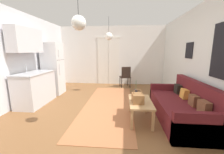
# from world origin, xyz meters

# --- Properties ---
(ground_plane) EXTENTS (5.23, 7.33, 0.10)m
(ground_plane) POSITION_xyz_m (0.00, 0.00, -0.05)
(ground_plane) COLOR brown
(wall_back) EXTENTS (4.83, 0.13, 2.60)m
(wall_back) POSITION_xyz_m (-0.01, 3.41, 1.29)
(wall_back) COLOR white
(wall_back) RESTS_ON ground_plane
(wall_right) EXTENTS (0.12, 6.93, 2.60)m
(wall_right) POSITION_xyz_m (2.37, -0.00, 1.30)
(wall_right) COLOR silver
(wall_right) RESTS_ON ground_plane
(area_rug) EXTENTS (1.32, 3.58, 0.01)m
(area_rug) POSITION_xyz_m (0.15, 0.73, 0.01)
(area_rug) COLOR #B26B42
(area_rug) RESTS_ON ground_plane
(couch) EXTENTS (0.87, 1.98, 0.86)m
(couch) POSITION_xyz_m (1.87, 0.05, 0.27)
(couch) COLOR #5B191E
(couch) RESTS_ON ground_plane
(coffee_table) EXTENTS (0.48, 0.92, 0.45)m
(coffee_table) POSITION_xyz_m (0.94, -0.08, 0.38)
(coffee_table) COLOR tan
(coffee_table) RESTS_ON ground_plane
(bamboo_vase) EXTENTS (0.07, 0.07, 0.40)m
(bamboo_vase) POSITION_xyz_m (0.86, 0.22, 0.54)
(bamboo_vase) COLOR #2D2D33
(bamboo_vase) RESTS_ON coffee_table
(handbag) EXTENTS (0.24, 0.30, 0.30)m
(handbag) POSITION_xyz_m (0.86, -0.19, 0.54)
(handbag) COLOR brown
(handbag) RESTS_ON coffee_table
(refrigerator) EXTENTS (0.61, 0.59, 1.79)m
(refrigerator) POSITION_xyz_m (-1.92, 1.67, 0.89)
(refrigerator) COLOR white
(refrigerator) RESTS_ON ground_plane
(kitchen_counter) EXTENTS (0.62, 1.20, 2.12)m
(kitchen_counter) POSITION_xyz_m (-1.98, 0.66, 0.81)
(kitchen_counter) COLOR silver
(kitchen_counter) RESTS_ON ground_plane
(accent_chair) EXTENTS (0.50, 0.49, 0.87)m
(accent_chair) POSITION_xyz_m (0.63, 2.79, 0.49)
(accent_chair) COLOR black
(accent_chair) RESTS_ON ground_plane
(pendant_lamp_near) EXTENTS (0.23, 0.23, 0.77)m
(pendant_lamp_near) POSITION_xyz_m (-0.16, -0.72, 1.95)
(pendant_lamp_near) COLOR black
(pendant_lamp_far) EXTENTS (0.25, 0.25, 0.74)m
(pendant_lamp_far) POSITION_xyz_m (0.05, 1.74, 1.99)
(pendant_lamp_far) COLOR black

